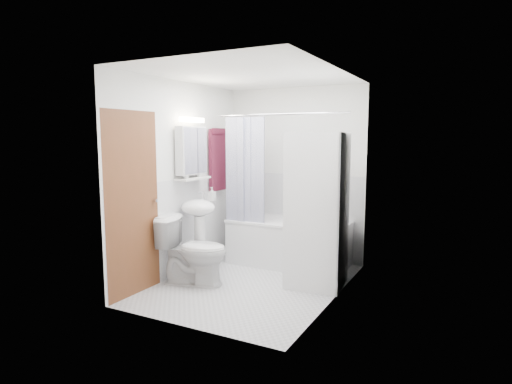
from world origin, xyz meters
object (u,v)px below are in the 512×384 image
at_px(bathtub, 289,240).
at_px(sink, 199,219).
at_px(toilet, 194,251).
at_px(washer_dryer, 317,210).

xyz_separation_m(bathtub, sink, (-0.83, -0.91, 0.37)).
bearing_deg(toilet, washer_dryer, -77.59).
bearing_deg(sink, bathtub, 47.53).
distance_m(bathtub, washer_dryer, 1.01).
xyz_separation_m(washer_dryer, toilet, (-1.28, -0.64, -0.49)).
height_order(sink, washer_dryer, washer_dryer).
relative_size(washer_dryer, toilet, 2.20).
bearing_deg(bathtub, washer_dryer, -44.51).
bearing_deg(toilet, bathtub, -43.20).
bearing_deg(bathtub, sink, -132.47).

